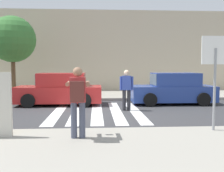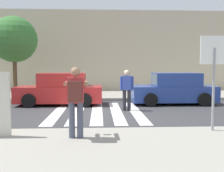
{
  "view_description": "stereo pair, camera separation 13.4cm",
  "coord_description": "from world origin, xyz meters",
  "px_view_note": "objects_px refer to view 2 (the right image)",
  "views": [
    {
      "loc": [
        -0.04,
        -10.51,
        1.89
      ],
      "look_at": [
        0.6,
        -0.2,
        1.1
      ],
      "focal_mm": 42.0,
      "sensor_mm": 36.0,
      "label": 1
    },
    {
      "loc": [
        0.1,
        -10.52,
        1.89
      ],
      "look_at": [
        0.6,
        -0.2,
        1.1
      ],
      "focal_mm": 42.0,
      "sensor_mm": 36.0,
      "label": 2
    }
  ],
  "objects_px": {
    "parked_car_blue": "(174,89)",
    "street_tree_west": "(14,40)",
    "stop_sign": "(214,62)",
    "pedestrian_crossing": "(127,88)",
    "photographer_with_backpack": "(76,96)",
    "parked_car_red": "(61,90)"
  },
  "relations": [
    {
      "from": "photographer_with_backpack",
      "to": "pedestrian_crossing",
      "type": "xyz_separation_m",
      "value": [
        1.73,
        4.69,
        -0.19
      ]
    },
    {
      "from": "stop_sign",
      "to": "pedestrian_crossing",
      "type": "relative_size",
      "value": 1.48
    },
    {
      "from": "pedestrian_crossing",
      "to": "street_tree_west",
      "type": "xyz_separation_m",
      "value": [
        -6.08,
        4.54,
        2.44
      ]
    },
    {
      "from": "pedestrian_crossing",
      "to": "street_tree_west",
      "type": "relative_size",
      "value": 0.37
    },
    {
      "from": "pedestrian_crossing",
      "to": "photographer_with_backpack",
      "type": "bearing_deg",
      "value": -110.29
    },
    {
      "from": "stop_sign",
      "to": "street_tree_west",
      "type": "distance_m",
      "value": 11.85
    },
    {
      "from": "pedestrian_crossing",
      "to": "parked_car_blue",
      "type": "bearing_deg",
      "value": 35.85
    },
    {
      "from": "street_tree_west",
      "to": "photographer_with_backpack",
      "type": "bearing_deg",
      "value": -64.81
    },
    {
      "from": "pedestrian_crossing",
      "to": "parked_car_blue",
      "type": "height_order",
      "value": "pedestrian_crossing"
    },
    {
      "from": "photographer_with_backpack",
      "to": "parked_car_red",
      "type": "bearing_deg",
      "value": 101.42
    },
    {
      "from": "photographer_with_backpack",
      "to": "street_tree_west",
      "type": "relative_size",
      "value": 0.37
    },
    {
      "from": "photographer_with_backpack",
      "to": "pedestrian_crossing",
      "type": "height_order",
      "value": "photographer_with_backpack"
    },
    {
      "from": "photographer_with_backpack",
      "to": "pedestrian_crossing",
      "type": "distance_m",
      "value": 5.0
    },
    {
      "from": "stop_sign",
      "to": "photographer_with_backpack",
      "type": "bearing_deg",
      "value": -170.72
    },
    {
      "from": "photographer_with_backpack",
      "to": "parked_car_blue",
      "type": "relative_size",
      "value": 0.42
    },
    {
      "from": "parked_car_blue",
      "to": "street_tree_west",
      "type": "xyz_separation_m",
      "value": [
        -8.61,
        2.71,
        2.69
      ]
    },
    {
      "from": "parked_car_red",
      "to": "street_tree_west",
      "type": "height_order",
      "value": "street_tree_west"
    },
    {
      "from": "parked_car_blue",
      "to": "photographer_with_backpack",
      "type": "bearing_deg",
      "value": -123.21
    },
    {
      "from": "parked_car_blue",
      "to": "street_tree_west",
      "type": "relative_size",
      "value": 0.89
    },
    {
      "from": "stop_sign",
      "to": "parked_car_red",
      "type": "relative_size",
      "value": 0.62
    },
    {
      "from": "stop_sign",
      "to": "parked_car_blue",
      "type": "bearing_deg",
      "value": 83.99
    },
    {
      "from": "pedestrian_crossing",
      "to": "street_tree_west",
      "type": "bearing_deg",
      "value": 143.21
    }
  ]
}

